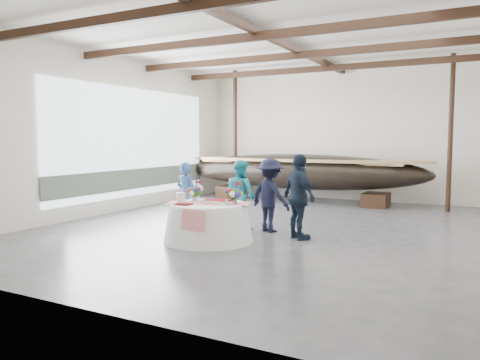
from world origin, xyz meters
The scene contains 14 objects.
floor centered at (0.00, 0.00, 0.00)m, with size 10.00×12.00×0.01m, color #3D3D42.
wall_back centered at (0.00, 6.00, 2.25)m, with size 10.00×0.02×4.50m, color silver.
wall_front centered at (0.00, -6.00, 2.25)m, with size 10.00×0.02×4.50m, color silver.
wall_left centered at (-5.00, 0.00, 2.25)m, with size 0.02×12.00×4.50m, color silver.
ceiling centered at (0.00, 0.00, 4.50)m, with size 10.00×12.00×0.01m, color white.
pavilion_structure centered at (0.00, 0.80, 4.00)m, with size 9.80×11.76×4.50m.
open_bay centered at (-4.95, 1.00, 1.83)m, with size 0.03×7.00×3.20m.
longboat_display centered at (-1.11, 4.61, 1.02)m, with size 8.55×1.71×1.60m.
banquet_table centered at (-0.58, -1.98, 0.39)m, with size 1.83×1.83×0.79m.
tabletop_items centered at (-0.60, -1.86, 0.93)m, with size 1.78×1.11×0.40m.
guest_woman_blue centered at (-1.82, -0.96, 0.78)m, with size 0.57×0.37×1.56m, color #295184.
guest_woman_teal centered at (-0.59, -0.53, 0.81)m, with size 0.79×0.61×1.62m, color teal.
guest_man_left centered at (0.13, -0.46, 0.83)m, with size 1.07×0.62×1.66m, color black.
guest_man_right centered at (1.00, -0.93, 0.90)m, with size 1.05×0.44×1.79m, color #131F2F.
Camera 1 is at (4.39, -10.07, 2.09)m, focal length 35.00 mm.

